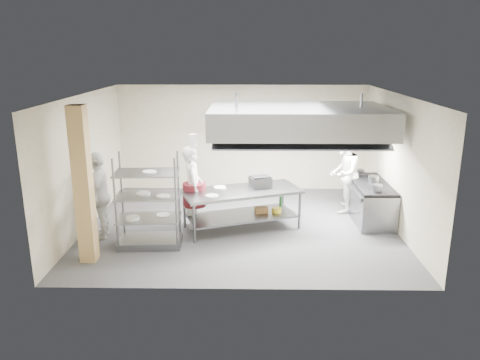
{
  "coord_description": "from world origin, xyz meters",
  "views": [
    {
      "loc": [
        0.15,
        -10.18,
        3.94
      ],
      "look_at": [
        -0.02,
        0.2,
        1.04
      ],
      "focal_mm": 35.0,
      "sensor_mm": 36.0,
      "label": 1
    }
  ],
  "objects_px": {
    "chef_line": "(344,174)",
    "chef_plating": "(100,195)",
    "cooking_range": "(369,202)",
    "griddle": "(260,182)",
    "pass_rack": "(148,201)",
    "island": "(242,209)",
    "stockpot": "(373,179)",
    "chef_head": "(193,187)"
  },
  "relations": [
    {
      "from": "island",
      "to": "chef_line",
      "type": "relative_size",
      "value": 1.32
    },
    {
      "from": "chef_head",
      "to": "griddle",
      "type": "bearing_deg",
      "value": -93.99
    },
    {
      "from": "stockpot",
      "to": "chef_plating",
      "type": "bearing_deg",
      "value": -169.0
    },
    {
      "from": "stockpot",
      "to": "pass_rack",
      "type": "bearing_deg",
      "value": -161.87
    },
    {
      "from": "stockpot",
      "to": "island",
      "type": "bearing_deg",
      "value": -168.01
    },
    {
      "from": "cooking_range",
      "to": "griddle",
      "type": "distance_m",
      "value": 2.73
    },
    {
      "from": "cooking_range",
      "to": "griddle",
      "type": "bearing_deg",
      "value": -171.63
    },
    {
      "from": "chef_line",
      "to": "island",
      "type": "bearing_deg",
      "value": -42.45
    },
    {
      "from": "pass_rack",
      "to": "griddle",
      "type": "xyz_separation_m",
      "value": [
        2.32,
        1.26,
        0.06
      ]
    },
    {
      "from": "chef_plating",
      "to": "stockpot",
      "type": "height_order",
      "value": "chef_plating"
    },
    {
      "from": "island",
      "to": "chef_line",
      "type": "height_order",
      "value": "chef_line"
    },
    {
      "from": "pass_rack",
      "to": "chef_line",
      "type": "xyz_separation_m",
      "value": [
        4.41,
        2.18,
        0.02
      ]
    },
    {
      "from": "island",
      "to": "griddle",
      "type": "height_order",
      "value": "griddle"
    },
    {
      "from": "chef_head",
      "to": "chef_line",
      "type": "bearing_deg",
      "value": -84.01
    },
    {
      "from": "stockpot",
      "to": "griddle",
      "type": "bearing_deg",
      "value": -171.89
    },
    {
      "from": "cooking_range",
      "to": "chef_plating",
      "type": "relative_size",
      "value": 1.06
    },
    {
      "from": "cooking_range",
      "to": "griddle",
      "type": "relative_size",
      "value": 4.35
    },
    {
      "from": "griddle",
      "to": "island",
      "type": "bearing_deg",
      "value": -167.46
    },
    {
      "from": "island",
      "to": "chef_head",
      "type": "distance_m",
      "value": 1.22
    },
    {
      "from": "pass_rack",
      "to": "chef_plating",
      "type": "bearing_deg",
      "value": 155.0
    },
    {
      "from": "chef_plating",
      "to": "stockpot",
      "type": "xyz_separation_m",
      "value": [
        6.13,
        1.19,
        0.04
      ]
    },
    {
      "from": "chef_head",
      "to": "stockpot",
      "type": "relative_size",
      "value": 7.56
    },
    {
      "from": "griddle",
      "to": "stockpot",
      "type": "height_order",
      "value": "griddle"
    },
    {
      "from": "pass_rack",
      "to": "chef_head",
      "type": "height_order",
      "value": "pass_rack"
    },
    {
      "from": "pass_rack",
      "to": "island",
      "type": "bearing_deg",
      "value": 23.87
    },
    {
      "from": "island",
      "to": "stockpot",
      "type": "bearing_deg",
      "value": -8.24
    },
    {
      "from": "chef_head",
      "to": "chef_plating",
      "type": "relative_size",
      "value": 1.0
    },
    {
      "from": "island",
      "to": "stockpot",
      "type": "relative_size",
      "value": 10.43
    },
    {
      "from": "pass_rack",
      "to": "chef_plating",
      "type": "relative_size",
      "value": 1.02
    },
    {
      "from": "island",
      "to": "cooking_range",
      "type": "bearing_deg",
      "value": -7.95
    },
    {
      "from": "pass_rack",
      "to": "cooking_range",
      "type": "xyz_separation_m",
      "value": [
        4.95,
        1.64,
        -0.55
      ]
    },
    {
      "from": "cooking_range",
      "to": "chef_line",
      "type": "distance_m",
      "value": 0.95
    },
    {
      "from": "cooking_range",
      "to": "chef_line",
      "type": "relative_size",
      "value": 1.02
    },
    {
      "from": "pass_rack",
      "to": "griddle",
      "type": "distance_m",
      "value": 2.64
    },
    {
      "from": "pass_rack",
      "to": "stockpot",
      "type": "distance_m",
      "value": 5.26
    },
    {
      "from": "island",
      "to": "chef_plating",
      "type": "height_order",
      "value": "chef_plating"
    },
    {
      "from": "chef_line",
      "to": "cooking_range",
      "type": "bearing_deg",
      "value": 67.29
    },
    {
      "from": "cooking_range",
      "to": "chef_plating",
      "type": "distance_m",
      "value": 6.22
    },
    {
      "from": "chef_head",
      "to": "chef_line",
      "type": "distance_m",
      "value": 3.79
    },
    {
      "from": "island",
      "to": "cooking_range",
      "type": "height_order",
      "value": "island"
    },
    {
      "from": "chef_line",
      "to": "chef_plating",
      "type": "height_order",
      "value": "chef_line"
    },
    {
      "from": "chef_line",
      "to": "chef_plating",
      "type": "xyz_separation_m",
      "value": [
        -5.54,
        -1.73,
        -0.04
      ]
    }
  ]
}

